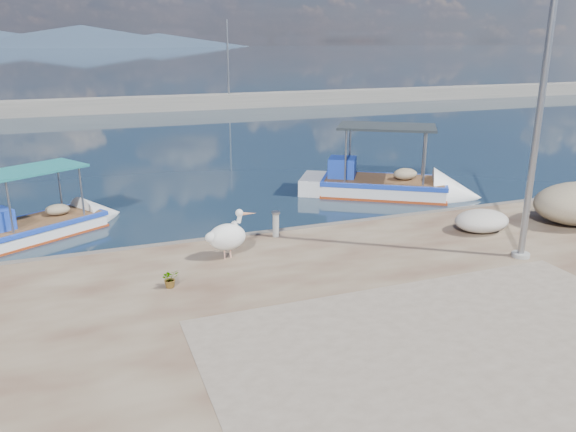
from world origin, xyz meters
The scene contains 11 objects.
ground centered at (0.00, 0.00, 0.00)m, with size 1400.00×1400.00×0.00m, color #162635.
quay_patch centered at (1.00, -3.00, 0.50)m, with size 9.00×7.00×0.01m, color gray.
breakwater centered at (0.00, 40.00, 0.60)m, with size 120.00×2.20×7.50m.
mountains centered at (4.39, 650.00, 9.51)m, with size 370.00×280.00×22.00m.
boat_left centered at (-6.37, 8.50, 0.19)m, with size 5.22×4.03×2.45m.
boat_right centered at (5.85, 9.02, 0.24)m, with size 6.64×5.27×3.13m.
pelican centered at (-1.74, 3.42, 1.08)m, with size 1.28×0.65×1.24m.
lamp_post centered at (5.19, 0.93, 3.80)m, with size 0.44×0.96×7.00m.
bollard_near centered at (-0.09, 4.53, 0.89)m, with size 0.24×0.24×0.73m.
potted_plant centered at (-3.39, 2.17, 0.71)m, with size 0.37×0.32×0.42m, color #33722D.
net_pile_d centered at (5.57, 2.91, 0.80)m, with size 1.63×1.22×0.61m, color beige.
Camera 1 is at (-4.96, -9.38, 5.70)m, focal length 35.00 mm.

